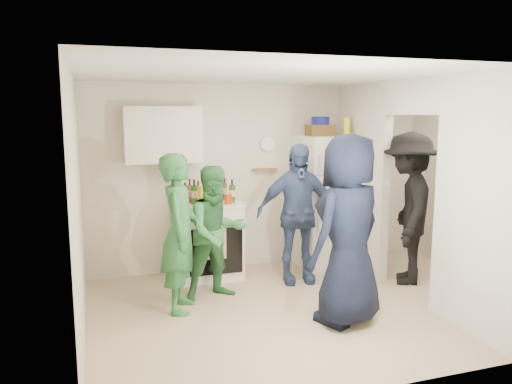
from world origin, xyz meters
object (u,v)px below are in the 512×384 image
(yellow_cup_stack_top, at_px, (347,127))
(person_green_center, at_px, (217,233))
(fridge, at_px, (327,202))
(blue_bowl, at_px, (320,121))
(person_navy, at_px, (348,230))
(stove, at_px, (208,240))
(person_denim, at_px, (297,213))
(person_nook, at_px, (408,208))
(person_green_left, at_px, (180,233))
(wicker_basket, at_px, (320,130))

(yellow_cup_stack_top, bearing_deg, person_green_center, -162.19)
(fridge, distance_m, blue_bowl, 1.12)
(fridge, bearing_deg, person_navy, -109.92)
(stove, xyz_separation_m, blue_bowl, (1.58, 0.02, 1.52))
(person_denim, height_order, person_navy, person_navy)
(fridge, xyz_separation_m, blue_bowl, (-0.10, 0.05, 1.11))
(blue_bowl, bearing_deg, person_green_center, -154.61)
(person_denim, bearing_deg, person_nook, -11.80)
(person_nook, bearing_deg, person_navy, -24.49)
(person_green_left, bearing_deg, blue_bowl, -47.60)
(person_nook, bearing_deg, person_green_center, -63.13)
(yellow_cup_stack_top, height_order, person_green_center, yellow_cup_stack_top)
(stove, xyz_separation_m, wicker_basket, (1.58, 0.02, 1.39))
(person_navy, bearing_deg, blue_bowl, -131.59)
(stove, xyz_separation_m, yellow_cup_stack_top, (1.90, -0.13, 1.44))
(fridge, xyz_separation_m, wicker_basket, (-0.10, 0.05, 0.98))
(stove, bearing_deg, person_navy, -61.03)
(person_denim, distance_m, person_nook, 1.39)
(fridge, height_order, person_denim, fridge)
(stove, bearing_deg, fridge, -1.02)
(fridge, relative_size, person_navy, 0.94)
(person_denim, bearing_deg, yellow_cup_stack_top, 31.16)
(stove, bearing_deg, yellow_cup_stack_top, -3.92)
(yellow_cup_stack_top, relative_size, person_denim, 0.14)
(fridge, distance_m, person_nook, 1.15)
(fridge, relative_size, person_nook, 0.96)
(person_green_left, bearing_deg, stove, -11.36)
(person_green_center, distance_m, person_navy, 1.55)
(fridge, height_order, wicker_basket, wicker_basket)
(person_green_left, height_order, person_navy, person_navy)
(stove, height_order, person_navy, person_navy)
(stove, height_order, person_green_left, person_green_left)
(person_green_center, bearing_deg, fridge, 11.83)
(yellow_cup_stack_top, distance_m, person_green_center, 2.37)
(person_nook, bearing_deg, fridge, -113.42)
(blue_bowl, bearing_deg, fridge, -26.57)
(wicker_basket, bearing_deg, person_green_center, -154.61)
(wicker_basket, relative_size, person_green_left, 0.20)
(person_navy, bearing_deg, fridge, -134.86)
(stove, distance_m, blue_bowl, 2.19)
(wicker_basket, height_order, person_nook, wicker_basket)
(person_denim, distance_m, person_navy, 1.32)
(person_denim, xyz_separation_m, person_navy, (0.00, -1.32, 0.09))
(stove, bearing_deg, wicker_basket, 0.73)
(yellow_cup_stack_top, relative_size, person_navy, 0.13)
(person_navy, bearing_deg, person_nook, -171.26)
(person_navy, bearing_deg, yellow_cup_stack_top, -142.05)
(person_green_left, xyz_separation_m, person_denim, (1.55, 0.48, 0.02))
(wicker_basket, distance_m, yellow_cup_stack_top, 0.36)
(fridge, distance_m, person_navy, 1.93)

